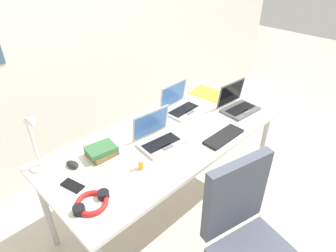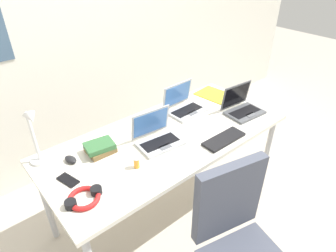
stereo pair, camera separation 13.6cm
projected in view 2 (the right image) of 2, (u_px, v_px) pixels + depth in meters
ground_plane at (168, 207)px, 2.50m from camera, size 12.00×12.00×0.00m
wall_back at (84, 25)px, 2.50m from camera, size 6.00×0.13×2.60m
desk at (168, 142)px, 2.13m from camera, size 1.80×0.80×0.74m
desk_lamp at (35, 138)px, 1.74m from camera, size 0.12×0.18×0.40m
laptop_near_mouse at (157, 137)px, 2.01m from camera, size 0.32×0.26×0.22m
laptop_front_right at (242, 107)px, 2.36m from camera, size 0.31×0.25×0.22m
laptop_back_left at (184, 106)px, 2.38m from camera, size 0.30×0.25×0.22m
external_keyboard at (224, 139)px, 2.05m from camera, size 0.33×0.12×0.02m
computer_mouse at (71, 159)px, 1.85m from camera, size 0.07×0.10×0.03m
cell_phone at (68, 180)px, 1.71m from camera, size 0.10×0.15×0.01m
headphones at (84, 198)px, 1.58m from camera, size 0.21×0.18×0.04m
pill_bottle at (137, 162)px, 1.79m from camera, size 0.04×0.04×0.08m
book_stack at (100, 148)px, 1.92m from camera, size 0.20×0.16×0.07m
paper_folder_mid_desk at (215, 95)px, 2.63m from camera, size 0.27×0.34×0.01m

